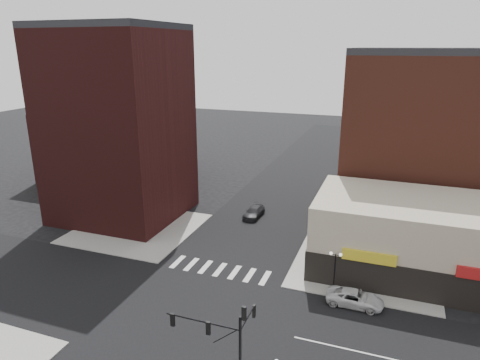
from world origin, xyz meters
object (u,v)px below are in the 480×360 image
(white_suv, at_px, (355,298))
(dark_sedan_north, at_px, (254,212))
(traffic_signal, at_px, (228,337))
(street_lamp_ne, at_px, (335,262))

(white_suv, xyz_separation_m, dark_sedan_north, (-15.51, 17.20, -0.01))
(traffic_signal, relative_size, white_suv, 1.49)
(traffic_signal, distance_m, white_suv, 16.44)
(traffic_signal, bearing_deg, street_lamp_ne, 73.25)
(traffic_signal, distance_m, dark_sedan_north, 32.90)
(white_suv, distance_m, dark_sedan_north, 23.17)
(street_lamp_ne, bearing_deg, traffic_signal, -106.75)
(traffic_signal, xyz_separation_m, street_lamp_ne, (4.76, 15.83, -1.67))
(traffic_signal, xyz_separation_m, dark_sedan_north, (-8.56, 31.48, -4.25))
(traffic_signal, xyz_separation_m, white_suv, (6.95, 14.28, -4.24))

